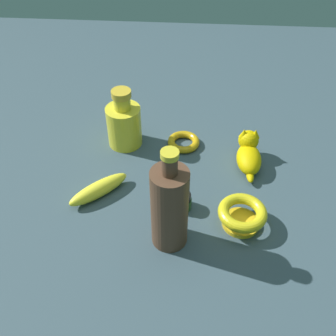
# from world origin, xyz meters

# --- Properties ---
(ground) EXTENTS (2.00, 2.00, 0.00)m
(ground) POSITION_xyz_m (0.00, 0.00, 0.00)
(ground) COLOR #384C56
(bangle) EXTENTS (0.09, 0.09, 0.02)m
(bangle) POSITION_xyz_m (0.17, -0.03, 0.01)
(bangle) COLOR gold
(bangle) RESTS_ON ground
(nail_polish_jar) EXTENTS (0.05, 0.05, 0.04)m
(nail_polish_jar) POSITION_xyz_m (-0.06, -0.04, 0.02)
(nail_polish_jar) COLOR #204822
(nail_polish_jar) RESTS_ON ground
(bottle_tall) EXTENTS (0.08, 0.08, 0.25)m
(bottle_tall) POSITION_xyz_m (-0.16, -0.01, 0.10)
(bottle_tall) COLOR brown
(bottle_tall) RESTS_ON ground
(banana) EXTENTS (0.14, 0.14, 0.04)m
(banana) POSITION_xyz_m (-0.04, 0.16, 0.02)
(banana) COLOR yellow
(banana) RESTS_ON ground
(cat_figurine) EXTENTS (0.15, 0.06, 0.09)m
(cat_figurine) POSITION_xyz_m (0.10, -0.20, 0.04)
(cat_figurine) COLOR #D5B304
(cat_figurine) RESTS_ON ground
(bottle_short) EXTENTS (0.09, 0.09, 0.17)m
(bottle_short) POSITION_xyz_m (0.17, 0.13, 0.07)
(bottle_short) COLOR yellow
(bottle_short) RESTS_ON ground
(bowl) EXTENTS (0.11, 0.11, 0.05)m
(bowl) POSITION_xyz_m (-0.10, -0.17, 0.03)
(bowl) COLOR yellow
(bowl) RESTS_ON ground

